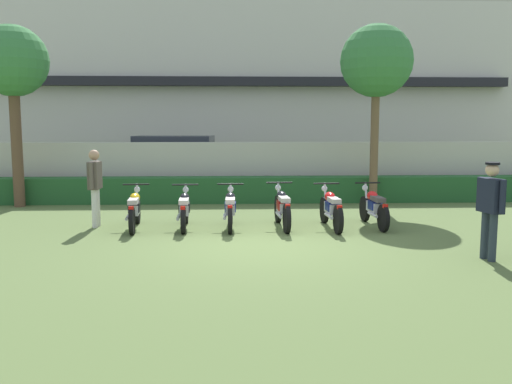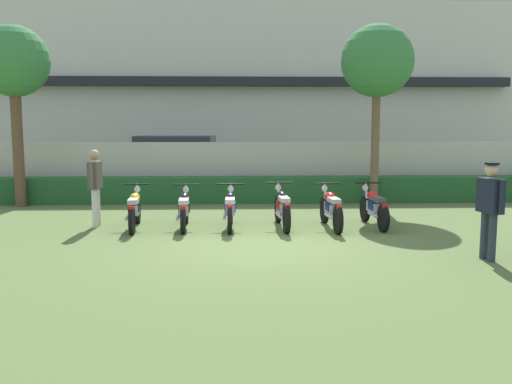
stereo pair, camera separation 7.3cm
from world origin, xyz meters
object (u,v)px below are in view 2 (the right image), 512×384
at_px(motorcycle_in_row_1, 184,209).
at_px(inspector_person, 95,181).
at_px(tree_far_side, 377,63).
at_px(officer_0, 490,203).
at_px(motorcycle_in_row_2, 230,208).
at_px(tree_near_inspector, 14,64).
at_px(motorcycle_in_row_4, 331,208).
at_px(motorcycle_in_row_5, 374,207).
at_px(motorcycle_in_row_3, 282,207).
at_px(parked_car, 180,162).
at_px(motorcycle_in_row_0, 135,209).

height_order(motorcycle_in_row_1, inspector_person, inspector_person).
distance_m(tree_far_side, officer_0, 7.15).
bearing_deg(motorcycle_in_row_2, tree_far_side, -49.35).
height_order(motorcycle_in_row_2, officer_0, officer_0).
height_order(tree_near_inspector, inspector_person, tree_near_inspector).
distance_m(motorcycle_in_row_4, officer_0, 3.71).
bearing_deg(tree_far_side, inspector_person, -156.36).
bearing_deg(motorcycle_in_row_5, motorcycle_in_row_3, 88.50).
distance_m(tree_near_inspector, motorcycle_in_row_2, 7.71).
xyz_separation_m(parked_car, officer_0, (6.26, -10.75, 0.05)).
xyz_separation_m(motorcycle_in_row_4, officer_0, (2.17, -2.96, 0.53)).
distance_m(motorcycle_in_row_4, inspector_person, 5.30).
xyz_separation_m(motorcycle_in_row_0, motorcycle_in_row_4, (4.34, -0.12, 0.01)).
relative_size(parked_car, motorcycle_in_row_2, 2.55).
relative_size(tree_near_inspector, tree_far_side, 0.98).
xyz_separation_m(motorcycle_in_row_1, officer_0, (5.41, -3.09, 0.55)).
height_order(motorcycle_in_row_0, motorcycle_in_row_3, motorcycle_in_row_3).
height_order(tree_far_side, motorcycle_in_row_0, tree_far_side).
bearing_deg(inspector_person, motorcycle_in_row_3, -4.07).
bearing_deg(tree_far_side, officer_0, -87.23).
xyz_separation_m(tree_near_inspector, tree_far_side, (10.00, -0.05, 0.08)).
height_order(motorcycle_in_row_5, inspector_person, inspector_person).
xyz_separation_m(parked_car, inspector_person, (-1.16, -7.39, 0.10)).
distance_m(motorcycle_in_row_5, inspector_person, 6.29).
relative_size(motorcycle_in_row_0, officer_0, 1.14).
bearing_deg(motorcycle_in_row_0, parked_car, -6.45).
xyz_separation_m(tree_near_inspector, motorcycle_in_row_1, (4.90, -3.44, -3.48)).
relative_size(motorcycle_in_row_1, motorcycle_in_row_4, 0.94).
bearing_deg(inspector_person, officer_0, -24.39).
height_order(motorcycle_in_row_0, motorcycle_in_row_1, motorcycle_in_row_0).
height_order(tree_far_side, motorcycle_in_row_2, tree_far_side).
xyz_separation_m(motorcycle_in_row_3, officer_0, (3.24, -3.07, 0.53)).
bearing_deg(parked_car, tree_near_inspector, -129.27).
bearing_deg(tree_far_side, tree_near_inspector, 179.69).
distance_m(motorcycle_in_row_5, officer_0, 3.39).
relative_size(motorcycle_in_row_0, inspector_person, 1.10).
height_order(motorcycle_in_row_0, motorcycle_in_row_5, motorcycle_in_row_5).
height_order(motorcycle_in_row_2, motorcycle_in_row_3, motorcycle_in_row_3).
height_order(parked_car, motorcycle_in_row_3, parked_car).
distance_m(parked_car, motorcycle_in_row_5, 9.18).
xyz_separation_m(motorcycle_in_row_3, motorcycle_in_row_4, (1.08, -0.11, -0.01)).
bearing_deg(motorcycle_in_row_3, officer_0, -136.80).
relative_size(motorcycle_in_row_3, officer_0, 1.17).
relative_size(tree_near_inspector, motorcycle_in_row_5, 2.58).
bearing_deg(motorcycle_in_row_4, parked_car, 24.60).
xyz_separation_m(tree_far_side, officer_0, (0.31, -6.47, -3.02)).
bearing_deg(motorcycle_in_row_3, parked_car, 18.06).
xyz_separation_m(motorcycle_in_row_0, motorcycle_in_row_1, (1.09, 0.01, -0.01)).
bearing_deg(motorcycle_in_row_1, officer_0, -121.86).
xyz_separation_m(parked_car, motorcycle_in_row_1, (0.85, -7.66, -0.50)).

